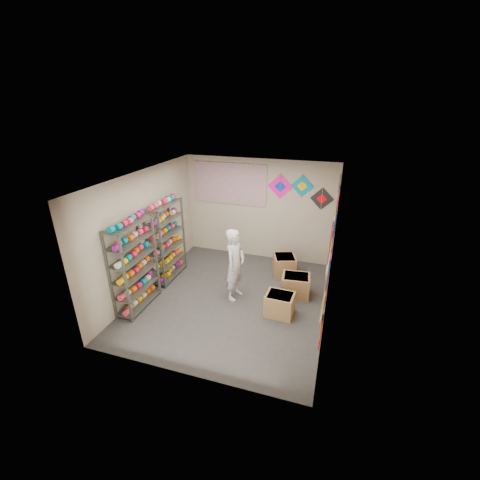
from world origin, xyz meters
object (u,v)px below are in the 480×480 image
(shelf_rack_front, at_px, (134,266))
(carton_c, at_px, (284,265))
(shelf_rack_back, at_px, (167,241))
(shopkeeper, at_px, (235,265))
(carton_a, at_px, (280,304))
(carton_b, at_px, (296,285))

(shelf_rack_front, height_order, carton_c, shelf_rack_front)
(shelf_rack_back, xyz_separation_m, carton_c, (2.68, 0.98, -0.70))
(shelf_rack_front, relative_size, shelf_rack_back, 1.00)
(shopkeeper, distance_m, carton_a, 1.25)
(shelf_rack_back, height_order, carton_a, shelf_rack_back)
(carton_a, xyz_separation_m, carton_b, (0.20, 0.80, 0.01))
(shelf_rack_front, bearing_deg, shelf_rack_back, 90.00)
(shelf_rack_back, xyz_separation_m, carton_b, (3.10, 0.11, -0.70))
(carton_c, bearing_deg, shelf_rack_front, -158.86)
(carton_b, bearing_deg, carton_a, -110.54)
(shelf_rack_front, distance_m, carton_c, 3.59)
(carton_c, bearing_deg, carton_a, -101.88)
(shelf_rack_front, bearing_deg, carton_a, 11.97)
(shelf_rack_back, height_order, carton_b, shelf_rack_back)
(shelf_rack_back, bearing_deg, shopkeeper, -10.98)
(shelf_rack_back, bearing_deg, shelf_rack_front, -90.00)
(carton_b, bearing_deg, carton_c, 109.21)
(carton_b, bearing_deg, shelf_rack_front, -161.88)
(shelf_rack_front, relative_size, carton_b, 3.15)
(shelf_rack_back, relative_size, carton_c, 3.33)
(shelf_rack_front, xyz_separation_m, carton_a, (2.89, 0.61, -0.72))
(carton_b, bearing_deg, shopkeeper, -166.09)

